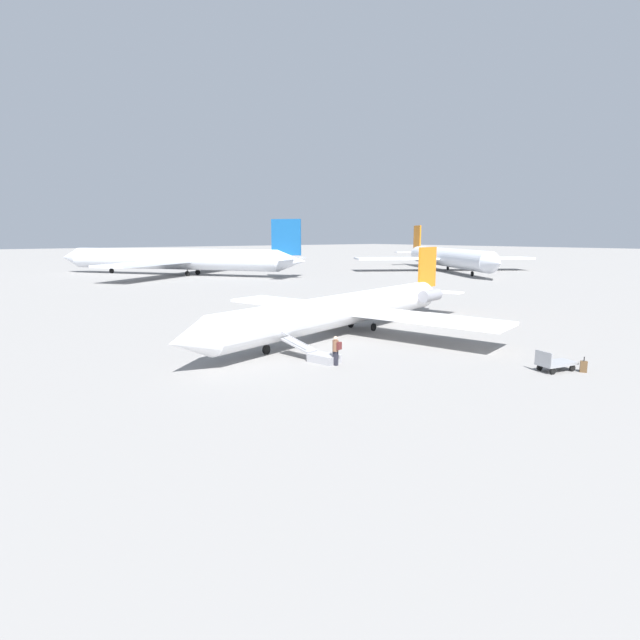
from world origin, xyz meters
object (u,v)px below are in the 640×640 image
airplane_far_right (176,259)px  passenger (336,349)px  airplane_far_center (446,257)px  luggage_cart (555,363)px  boarding_stairs (319,355)px  suitcase (583,366)px  airplane_main (350,308)px

airplane_far_right → passenger: airplane_far_right is taller
airplane_far_center → luggage_cart: size_ratio=18.66×
boarding_stairs → airplane_far_right: bearing=-29.2°
boarding_stairs → luggage_cart: 13.41m
passenger → suitcase: (-9.81, 9.69, -0.67)m
airplane_far_right → boarding_stairs: size_ratio=11.43×
airplane_far_right → passenger: (19.95, 70.75, -2.08)m
luggage_cart → boarding_stairs: bearing=-34.5°
suitcase → boarding_stairs: bearing=-48.0°
boarding_stairs → airplane_main: bearing=-66.6°
passenger → luggage_cart: (-8.78, 8.57, -0.54)m
airplane_far_center → boarding_stairs: bearing=-25.1°
airplane_main → boarding_stairs: size_ratio=7.61×
airplane_far_right → boarding_stairs: bearing=130.3°
suitcase → airplane_far_right: bearing=-97.2°
airplane_far_center → passenger: bearing=-24.2°
airplane_far_right → luggage_cart: (11.16, 79.32, -2.62)m
airplane_main → boarding_stairs: bearing=23.4°
airplane_far_right → suitcase: size_ratio=53.76×
boarding_stairs → suitcase: (-9.99, 11.09, -0.04)m
airplane_far_right → boarding_stairs: 72.26m
boarding_stairs → luggage_cart: boarding_stairs is taller
airplane_main → passenger: bearing=30.3°
airplane_main → luggage_cart: airplane_main is taller
airplane_main → boarding_stairs: (7.63, 5.63, -1.54)m
boarding_stairs → luggage_cart: bearing=-151.1°
airplane_far_right → suitcase: bearing=139.3°
airplane_far_center → passenger: 82.88m
airplane_far_right → airplane_far_center: 55.47m
boarding_stairs → passenger: passenger is taller
boarding_stairs → passenger: size_ratio=2.38×
suitcase → passenger: bearing=-44.6°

